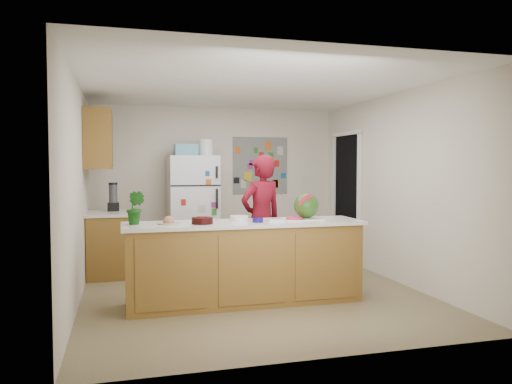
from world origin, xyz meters
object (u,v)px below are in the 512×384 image
object	(u,v)px
refrigerator	(193,210)
person	(261,220)
watermelon	(306,206)
cherry_bowl	(202,221)

from	to	relation	value
refrigerator	person	size ratio (longest dim) A/B	1.01
refrigerator	person	distance (m)	1.68
refrigerator	person	world-z (taller)	refrigerator
refrigerator	watermelon	world-z (taller)	refrigerator
person	cherry_bowl	bearing A→B (deg)	25.49
person	cherry_bowl	size ratio (longest dim) A/B	7.36
refrigerator	person	bearing A→B (deg)	-65.96
refrigerator	watermelon	size ratio (longest dim) A/B	5.86
refrigerator	watermelon	bearing A→B (deg)	-66.47
person	watermelon	size ratio (longest dim) A/B	5.80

